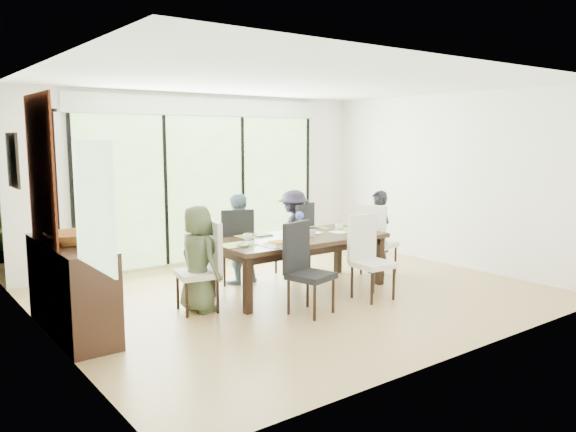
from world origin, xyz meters
TOP-DOWN VIEW (x-y plane):
  - floor at (0.00, 0.00)m, footprint 6.00×5.00m
  - ceiling at (0.00, 0.00)m, footprint 6.00×5.00m
  - wall_back at (0.00, 2.51)m, footprint 6.00×0.02m
  - wall_front at (0.00, -2.51)m, footprint 6.00×0.02m
  - wall_left at (-3.01, 0.00)m, footprint 0.02×5.00m
  - wall_right at (3.01, 0.00)m, footprint 0.02×5.00m
  - glass_doors at (0.00, 2.47)m, footprint 4.20×0.02m
  - blinds_header at (0.00, 2.46)m, footprint 4.40×0.06m
  - mullion_a at (-2.10, 2.46)m, footprint 0.05×0.04m
  - mullion_b at (-0.70, 2.46)m, footprint 0.05×0.04m
  - mullion_c at (0.70, 2.46)m, footprint 0.05×0.04m
  - mullion_d at (2.10, 2.46)m, footprint 0.05×0.04m
  - side_window at (-2.97, -1.20)m, footprint 0.02×0.90m
  - deck at (0.00, 3.40)m, footprint 6.00×1.80m
  - rail_top at (0.00, 4.20)m, footprint 6.00×0.08m
  - foliage_left at (-1.80, 5.20)m, footprint 3.20×3.20m
  - foliage_mid at (0.40, 5.80)m, footprint 4.00×4.00m
  - foliage_right at (2.20, 5.00)m, footprint 2.80×2.80m
  - foliage_far at (-0.60, 6.50)m, footprint 3.60×3.60m
  - table_top at (0.12, 0.17)m, footprint 2.32×1.06m
  - table_apron at (0.12, 0.17)m, footprint 2.13×0.87m
  - table_leg_fl at (-0.96, -0.26)m, footprint 0.09×0.09m
  - table_leg_fr at (1.20, -0.26)m, footprint 0.09×0.09m
  - table_leg_bl at (-0.96, 0.60)m, footprint 0.09×0.09m
  - table_leg_br at (1.20, 0.60)m, footprint 0.09×0.09m
  - chair_left_end at (-1.38, 0.17)m, footprint 0.52×0.52m
  - chair_right_end at (1.62, 0.17)m, footprint 0.54×0.54m
  - chair_far_left at (-0.33, 1.02)m, footprint 0.59×0.59m
  - chair_far_right at (0.67, 1.02)m, footprint 0.57×0.57m
  - chair_near_left at (-0.38, -0.70)m, footprint 0.54×0.54m
  - chair_near_right at (0.62, -0.70)m, footprint 0.46×0.46m
  - person_left_end at (-1.36, 0.17)m, footprint 0.45×0.63m
  - person_right_end at (1.60, 0.17)m, footprint 0.43×0.62m
  - person_far_left at (-0.33, 1.00)m, footprint 0.58×0.37m
  - person_far_right at (0.67, 1.00)m, footprint 0.65×0.49m
  - placemat_left at (-0.83, 0.17)m, footprint 0.43×0.31m
  - placemat_right at (1.07, 0.17)m, footprint 0.43×0.31m
  - placemat_far_l at (-0.33, 0.57)m, footprint 0.43×0.31m
  - placemat_far_r at (0.67, 0.57)m, footprint 0.43×0.31m
  - placemat_paper at (-0.43, -0.13)m, footprint 0.43×0.31m
  - tablet_far_l at (-0.23, 0.52)m, footprint 0.25×0.17m
  - tablet_far_r at (0.62, 0.52)m, footprint 0.23×0.16m
  - papers at (0.82, 0.12)m, footprint 0.29×0.21m
  - platter_base at (-0.43, -0.13)m, footprint 0.25×0.25m
  - platter_snacks at (-0.43, -0.13)m, footprint 0.19×0.19m
  - vase at (0.17, 0.22)m, footprint 0.08×0.08m
  - hyacinth_stems at (0.17, 0.22)m, footprint 0.04×0.04m
  - hyacinth_blooms at (0.17, 0.22)m, footprint 0.11×0.11m
  - laptop at (-0.73, 0.07)m, footprint 0.38×0.36m
  - cup_a at (-0.58, 0.32)m, footprint 0.17×0.17m
  - cup_b at (0.27, 0.07)m, footprint 0.13×0.13m
  - cup_c at (0.92, 0.27)m, footprint 0.15×0.15m
  - book at (0.37, 0.22)m, footprint 0.23×0.26m
  - sideboard at (-2.76, 0.31)m, footprint 0.48×1.70m
  - bowl at (-2.76, 0.21)m, footprint 0.50×0.50m
  - candlestick_base at (-2.76, 0.66)m, footprint 0.11×0.11m
  - candlestick_shaft at (-2.76, 0.66)m, footprint 0.03×0.03m
  - candlestick_pan at (-2.76, 0.66)m, footprint 0.11×0.11m
  - candle at (-2.76, 0.66)m, footprint 0.04×0.04m
  - tapestry at (-2.97, 0.40)m, footprint 0.02×1.00m
  - art_frame at (-2.97, 1.70)m, footprint 0.03×0.55m
  - art_canvas at (-2.95, 1.70)m, footprint 0.01×0.45m

SIDE VIEW (x-z plane):
  - deck at x=0.00m, z-range -0.10..0.00m
  - floor at x=0.00m, z-range -0.01..0.00m
  - table_leg_fl at x=-0.96m, z-range 0.00..0.67m
  - table_leg_fr at x=1.20m, z-range 0.00..0.67m
  - table_leg_bl at x=-0.96m, z-range 0.00..0.67m
  - table_leg_br at x=1.20m, z-range 0.00..0.67m
  - sideboard at x=-2.76m, z-range 0.00..0.95m
  - chair_left_end at x=-1.38m, z-range 0.00..1.06m
  - chair_right_end at x=1.62m, z-range 0.00..1.06m
  - chair_far_left at x=-0.33m, z-range 0.00..1.06m
  - chair_far_right at x=0.67m, z-range 0.00..1.06m
  - chair_near_left at x=-0.38m, z-range 0.00..1.06m
  - chair_near_right at x=0.62m, z-range 0.00..1.06m
  - rail_top at x=0.00m, z-range 0.52..0.58m
  - table_apron at x=0.12m, z-range 0.56..0.66m
  - person_left_end at x=-1.36m, z-range 0.00..1.25m
  - person_right_end at x=1.60m, z-range 0.00..1.25m
  - person_far_left at x=-0.33m, z-range 0.00..1.25m
  - person_far_right at x=0.67m, z-range 0.00..1.25m
  - table_top at x=0.12m, z-range 0.67..0.73m
  - papers at x=0.82m, z-range 0.73..0.73m
  - placemat_left at x=-0.83m, z-range 0.73..0.73m
  - placemat_right at x=1.07m, z-range 0.73..0.73m
  - placemat_far_l at x=-0.33m, z-range 0.73..0.73m
  - placemat_far_r at x=0.67m, z-range 0.73..0.73m
  - placemat_paper at x=-0.43m, z-range 0.73..0.73m
  - book at x=0.37m, z-range 0.73..0.74m
  - tablet_far_r at x=0.62m, z-range 0.73..0.74m
  - tablet_far_l at x=-0.23m, z-range 0.73..0.74m
  - laptop at x=-0.73m, z-range 0.73..0.75m
  - platter_base at x=-0.43m, z-range 0.73..0.75m
  - platter_snacks at x=-0.43m, z-range 0.75..0.77m
  - cup_b at x=0.27m, z-range 0.73..0.81m
  - cup_a at x=-0.58m, z-range 0.73..0.82m
  - cup_c at x=0.92m, z-range 0.73..0.82m
  - vase at x=0.17m, z-range 0.73..0.84m
  - hyacinth_stems at x=0.17m, z-range 0.82..0.98m
  - candlestick_base at x=-2.76m, z-range 0.95..1.00m
  - hyacinth_blooms at x=0.17m, z-range 0.94..1.05m
  - bowl at x=-2.76m, z-range 0.95..1.08m
  - glass_doors at x=0.00m, z-range 0.05..2.35m
  - mullion_a at x=-2.10m, z-range 0.05..2.35m
  - mullion_b at x=-0.70m, z-range 0.05..2.35m
  - mullion_c at x=0.70m, z-range 0.05..2.35m
  - mullion_d at x=2.10m, z-range 0.05..2.35m
  - foliage_right at x=2.20m, z-range -0.14..2.66m
  - wall_back at x=0.00m, z-range 0.00..2.70m
  - wall_front at x=0.00m, z-range 0.00..2.70m
  - wall_left at x=-3.01m, z-range 0.00..2.70m
  - wall_right at x=3.01m, z-range 0.00..2.70m
  - foliage_left at x=-1.80m, z-range -0.16..3.04m
  - side_window at x=-2.97m, z-range 1.00..2.00m
  - foliage_far at x=-0.60m, z-range -0.18..3.42m
  - candlestick_shaft at x=-2.76m, z-range 0.98..2.30m
  - tapestry at x=-2.97m, z-range 0.95..2.45m
  - art_frame at x=-2.97m, z-range 1.42..2.08m
  - art_canvas at x=-2.95m, z-range 1.48..2.02m
  - foliage_mid at x=0.40m, z-range -0.20..3.80m
  - candlestick_pan at x=-2.76m, z-range 2.28..2.31m
  - candle at x=-2.76m, z-range 2.31..2.42m
  - blinds_header at x=0.00m, z-range 2.36..2.64m
  - ceiling at x=0.00m, z-range 2.70..2.71m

